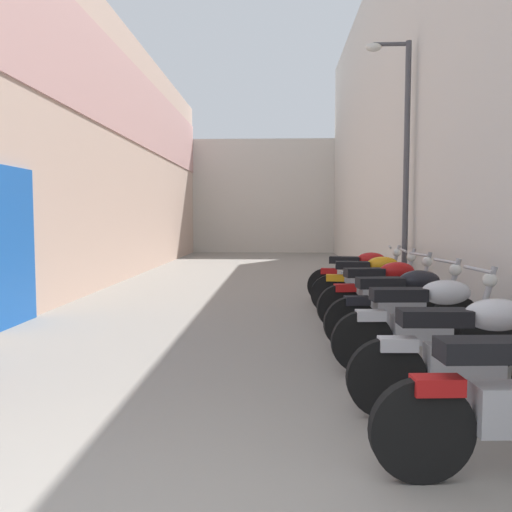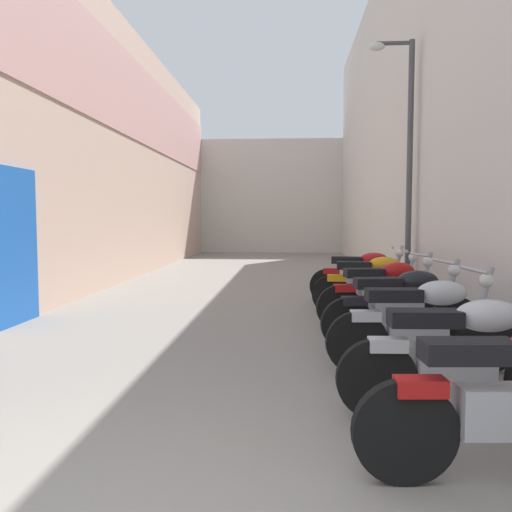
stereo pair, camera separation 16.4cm
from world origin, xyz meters
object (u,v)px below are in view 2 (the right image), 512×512
motorcycle_fifth (385,292)px  motorcycle_sixth (373,282)px  street_lamp (404,151)px  motorcycle_seventh (364,275)px  motorcycle_fourth (402,306)px  motorcycle_third (423,322)px  motorcycle_second (463,353)px

motorcycle_fifth → motorcycle_sixth: 1.03m
motorcycle_fifth → street_lamp: size_ratio=0.41×
motorcycle_seventh → motorcycle_sixth: bearing=-90.0°
motorcycle_fourth → motorcycle_third: bearing=-90.0°
motorcycle_fifth → motorcycle_seventh: (0.00, 2.03, 0.00)m
motorcycle_sixth → motorcycle_fourth: bearing=-90.0°
motorcycle_sixth → motorcycle_third: bearing=-90.0°
motorcycle_fifth → motorcycle_seventh: size_ratio=1.00×
motorcycle_second → motorcycle_third: size_ratio=1.00×
motorcycle_fourth → motorcycle_fifth: 1.12m
motorcycle_second → motorcycle_third: same height
motorcycle_second → motorcycle_sixth: same height
motorcycle_sixth → street_lamp: 2.57m
motorcycle_second → motorcycle_third: bearing=90.0°
motorcycle_second → motorcycle_seventh: (-0.00, 5.26, 0.00)m
motorcycle_second → motorcycle_fifth: 3.23m
motorcycle_seventh → street_lamp: (0.70, 0.20, 2.16)m
motorcycle_third → street_lamp: bearing=80.8°
motorcycle_third → street_lamp: (0.70, 4.29, 2.16)m
motorcycle_third → street_lamp: 4.86m
motorcycle_fourth → street_lamp: street_lamp is taller
motorcycle_third → motorcycle_sixth: size_ratio=1.00×
motorcycle_third → street_lamp: street_lamp is taller
motorcycle_second → motorcycle_fifth: bearing=90.0°
motorcycle_second → motorcycle_fifth: (-0.00, 3.23, 0.00)m
street_lamp → motorcycle_third: bearing=-99.2°
motorcycle_third → motorcycle_seventh: (-0.00, 4.09, 0.00)m
street_lamp → motorcycle_fourth: bearing=-101.8°
motorcycle_sixth → motorcycle_seventh: bearing=90.0°
motorcycle_fifth → street_lamp: 3.19m
motorcycle_sixth → street_lamp: (0.70, 1.21, 2.16)m
motorcycle_second → motorcycle_fourth: (-0.00, 2.11, 0.00)m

